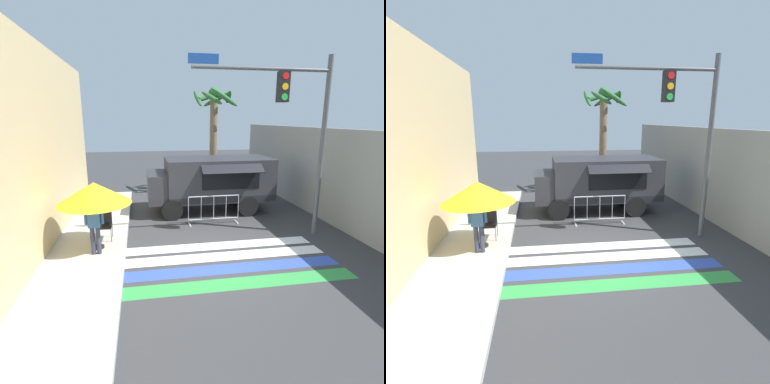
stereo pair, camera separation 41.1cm
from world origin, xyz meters
The scene contains 12 objects.
ground_plane centered at (0.00, 0.00, 0.00)m, with size 60.00×60.00×0.00m, color #38383A.
sidewalk_left centered at (-4.91, 0.00, 0.08)m, with size 4.40×16.00×0.16m.
building_left_facade centered at (-5.03, 0.00, 3.05)m, with size 0.25×16.00×6.10m.
concrete_wall_right centered at (5.02, 3.00, 1.80)m, with size 0.20×16.00×3.60m.
crosswalk_painted centered at (0.00, -0.37, 0.00)m, with size 6.40×2.84×0.01m.
food_truck centered at (0.68, 4.50, 1.38)m, with size 5.26×2.64×2.33m.
traffic_signal_pole centered at (2.84, 1.21, 3.99)m, with size 4.56×0.29×5.87m.
patio_umbrella centered at (-3.53, 0.88, 1.86)m, with size 2.13×2.13×2.02m.
folding_chair centered at (-3.39, 1.56, 0.69)m, with size 0.46×0.46×0.88m.
vendor_person centered at (-3.52, 0.47, 1.16)m, with size 0.53×0.23×1.74m.
barricade_front centered at (0.51, 2.81, 0.56)m, with size 1.98×0.44×1.12m.
palm_tree centered at (1.67, 7.73, 3.74)m, with size 2.17×2.39×5.51m.
Camera 2 is at (-1.76, -7.90, 3.95)m, focal length 28.00 mm.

